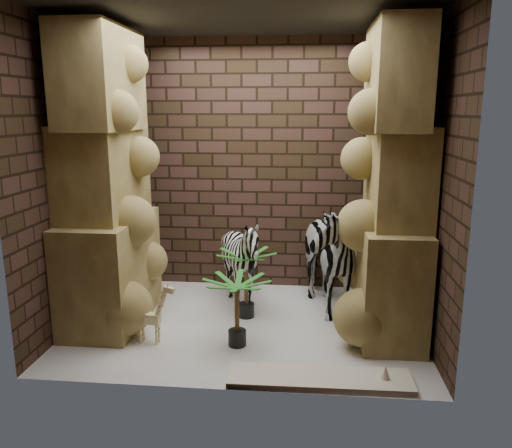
# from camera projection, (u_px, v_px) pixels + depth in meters

# --- Properties ---
(floor) EXTENTS (3.50, 3.50, 0.00)m
(floor) POSITION_uv_depth(u_px,v_px,m) (245.00, 325.00, 5.22)
(floor) COLOR white
(floor) RESTS_ON ground
(ceiling) EXTENTS (3.50, 3.50, 0.00)m
(ceiling) POSITION_uv_depth(u_px,v_px,m) (243.00, 16.00, 4.56)
(ceiling) COLOR black
(ceiling) RESTS_ON ground
(wall_back) EXTENTS (3.50, 0.00, 3.50)m
(wall_back) POSITION_uv_depth(u_px,v_px,m) (257.00, 167.00, 6.10)
(wall_back) COLOR #302213
(wall_back) RESTS_ON ground
(wall_front) EXTENTS (3.50, 0.00, 3.50)m
(wall_front) POSITION_uv_depth(u_px,v_px,m) (223.00, 204.00, 3.68)
(wall_front) COLOR #302213
(wall_front) RESTS_ON ground
(wall_left) EXTENTS (0.00, 3.00, 3.00)m
(wall_left) POSITION_uv_depth(u_px,v_px,m) (71.00, 178.00, 5.06)
(wall_left) COLOR #302213
(wall_left) RESTS_ON ground
(wall_right) EXTENTS (0.00, 3.00, 3.00)m
(wall_right) POSITION_uv_depth(u_px,v_px,m) (430.00, 183.00, 4.72)
(wall_right) COLOR #302213
(wall_right) RESTS_ON ground
(rock_pillar_left) EXTENTS (0.68, 1.30, 3.00)m
(rock_pillar_left) POSITION_uv_depth(u_px,v_px,m) (105.00, 179.00, 5.02)
(rock_pillar_left) COLOR tan
(rock_pillar_left) RESTS_ON floor
(rock_pillar_right) EXTENTS (0.58, 1.25, 3.00)m
(rock_pillar_right) POSITION_uv_depth(u_px,v_px,m) (394.00, 183.00, 4.75)
(rock_pillar_right) COLOR tan
(rock_pillar_right) RESTS_ON floor
(zebra_right) EXTENTS (1.03, 1.39, 1.48)m
(zebra_right) POSITION_uv_depth(u_px,v_px,m) (319.00, 245.00, 5.46)
(zebra_right) COLOR white
(zebra_right) RESTS_ON floor
(zebra_left) EXTENTS (1.18, 1.30, 0.96)m
(zebra_left) POSITION_uv_depth(u_px,v_px,m) (242.00, 266.00, 5.58)
(zebra_left) COLOR white
(zebra_left) RESTS_ON floor
(giraffe_toy) EXTENTS (0.33, 0.14, 0.62)m
(giraffe_toy) POSITION_uv_depth(u_px,v_px,m) (149.00, 312.00, 4.76)
(giraffe_toy) COLOR #FFEFA4
(giraffe_toy) RESTS_ON floor
(palm_front) EXTENTS (0.36, 0.36, 0.74)m
(palm_front) POSITION_uv_depth(u_px,v_px,m) (246.00, 284.00, 5.34)
(palm_front) COLOR #1F6C1D
(palm_front) RESTS_ON floor
(palm_back) EXTENTS (0.36, 0.36, 0.67)m
(palm_back) POSITION_uv_depth(u_px,v_px,m) (237.00, 312.00, 4.69)
(palm_back) COLOR #1F6C1D
(palm_back) RESTS_ON floor
(surfboard) EXTENTS (1.50, 0.39, 0.05)m
(surfboard) POSITION_uv_depth(u_px,v_px,m) (320.00, 379.00, 4.12)
(surfboard) COLOR white
(surfboard) RESTS_ON floor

